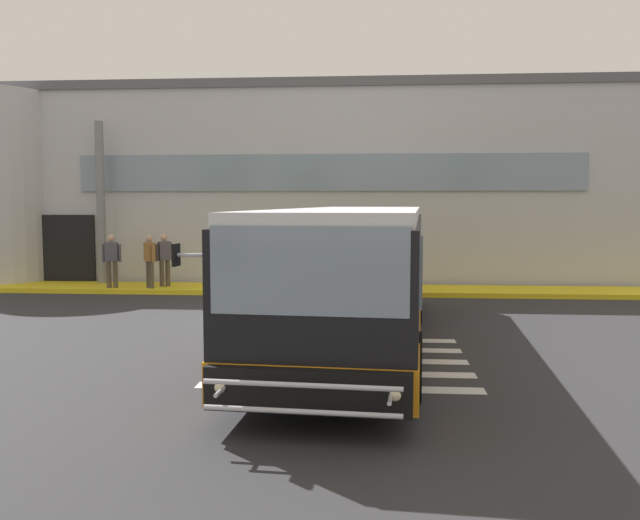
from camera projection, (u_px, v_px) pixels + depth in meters
ground_plane at (270, 318)px, 16.20m from camera, size 80.00×90.00×0.02m
bay_paint_stripes at (344, 360)px, 11.87m from camera, size 4.40×3.96×0.01m
terminal_building at (296, 188)px, 27.52m from camera, size 24.45×13.80×6.89m
boarding_curb at (293, 289)px, 20.96m from camera, size 26.65×2.00×0.15m
entry_support_column at (101, 203)px, 21.83m from camera, size 0.28×0.28×5.32m
bus_main_foreground at (355, 277)px, 13.17m from camera, size 3.81×11.75×2.70m
passenger_near_column at (112, 258)px, 20.73m from camera, size 0.58×0.28×1.68m
passenger_by_doorway at (150, 258)px, 20.65m from camera, size 0.44×0.45×1.68m
passenger_at_curb_edge at (165, 257)px, 21.09m from camera, size 0.47×0.41×1.68m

